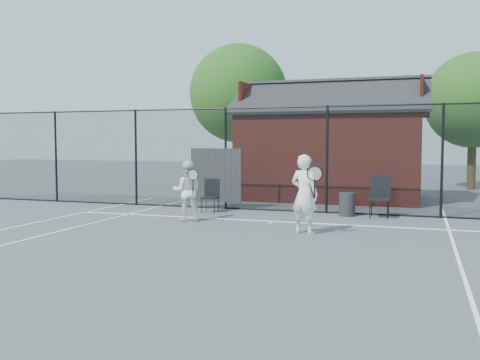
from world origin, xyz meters
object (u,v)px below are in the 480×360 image
(chair_right, at_px, (379,197))
(waste_bin, at_px, (347,204))
(chair_left, at_px, (210,196))
(player_back, at_px, (187,191))
(clubhouse, at_px, (332,153))
(player_front, at_px, (304,194))

(chair_right, height_order, waste_bin, chair_right)
(chair_left, height_order, waste_bin, chair_left)
(chair_left, bearing_deg, chair_right, 1.45)
(player_back, bearing_deg, clubhouse, 68.27)
(clubhouse, relative_size, player_front, 3.77)
(player_front, relative_size, player_back, 1.14)
(chair_right, bearing_deg, chair_left, -174.61)
(clubhouse, relative_size, chair_left, 7.05)
(clubhouse, bearing_deg, waste_bin, -75.69)
(player_front, bearing_deg, clubhouse, 94.57)
(player_back, bearing_deg, chair_left, 91.17)
(player_back, height_order, waste_bin, player_back)
(clubhouse, distance_m, chair_right, 5.05)
(waste_bin, bearing_deg, clubhouse, 104.31)
(player_front, height_order, waste_bin, player_front)
(player_front, xyz_separation_m, chair_left, (-3.24, 2.58, -0.40))
(clubhouse, height_order, chair_right, clubhouse)
(player_front, xyz_separation_m, waste_bin, (0.52, 3.08, -0.55))
(player_back, xyz_separation_m, chair_left, (-0.03, 1.64, -0.29))
(chair_left, relative_size, chair_right, 0.85)
(player_front, relative_size, waste_bin, 2.74)
(waste_bin, bearing_deg, chair_right, -8.22)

